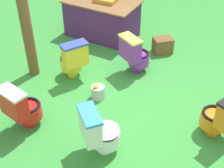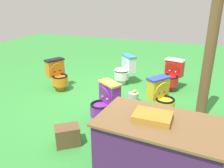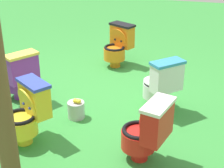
% 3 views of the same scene
% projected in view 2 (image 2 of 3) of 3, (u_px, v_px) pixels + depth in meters
% --- Properties ---
extents(ground, '(14.00, 14.00, 0.00)m').
position_uv_depth(ground, '(106.00, 100.00, 5.06)').
color(ground, green).
extents(toilet_yellow, '(0.63, 0.61, 0.73)m').
position_uv_depth(toilet_yellow, '(162.00, 97.00, 4.31)').
color(toilet_yellow, yellow).
rests_on(toilet_yellow, ground).
extents(toilet_white, '(0.63, 0.63, 0.73)m').
position_uv_depth(toilet_white, '(125.00, 70.00, 5.86)').
color(toilet_white, white).
rests_on(toilet_white, ground).
extents(toilet_red, '(0.52, 0.58, 0.73)m').
position_uv_depth(toilet_red, '(172.00, 74.00, 5.49)').
color(toilet_red, red).
rests_on(toilet_red, ground).
extents(toilet_orange, '(0.62, 0.58, 0.73)m').
position_uv_depth(toilet_orange, '(58.00, 74.00, 5.49)').
color(toilet_orange, orange).
rests_on(toilet_orange, ground).
extents(toilet_purple, '(0.61, 0.63, 0.73)m').
position_uv_depth(toilet_purple, '(105.00, 102.00, 4.10)').
color(toilet_purple, purple).
rests_on(toilet_purple, ground).
extents(vendor_table, '(1.53, 0.98, 0.85)m').
position_uv_depth(vendor_table, '(157.00, 148.00, 2.85)').
color(vendor_table, '#4C2360').
rests_on(vendor_table, ground).
extents(wooden_post, '(0.18, 0.18, 2.25)m').
position_uv_depth(wooden_post, '(209.00, 59.00, 3.96)').
color(wooden_post, brown).
rests_on(wooden_post, ground).
extents(small_crate, '(0.44, 0.42, 0.31)m').
position_uv_depth(small_crate, '(68.00, 136.00, 3.52)').
color(small_crate, brown).
rests_on(small_crate, ground).
extents(lemon_bucket, '(0.22, 0.22, 0.28)m').
position_uv_depth(lemon_bucket, '(133.00, 97.00, 4.90)').
color(lemon_bucket, '#B7B7BF').
rests_on(lemon_bucket, ground).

